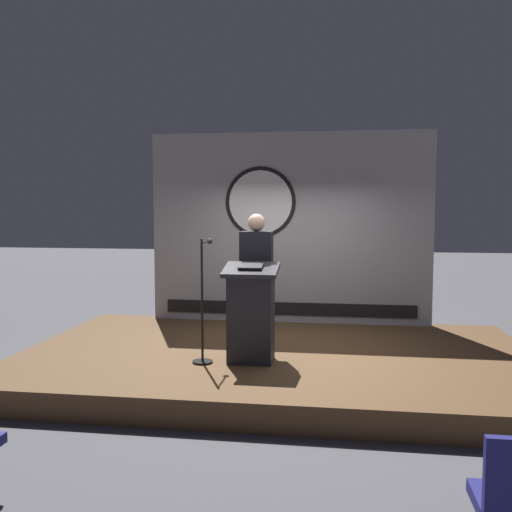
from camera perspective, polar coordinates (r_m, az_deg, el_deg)
name	(u,v)px	position (r m, az deg, el deg)	size (l,w,h in m)	color
ground_plane	(276,373)	(7.52, 1.96, -11.57)	(40.00, 40.00, 0.00)	#4C4C51
stage_platform	(276,362)	(7.48, 1.96, -10.47)	(6.40, 4.00, 0.30)	brown
banner_display	(289,228)	(9.05, 3.25, 2.75)	(4.40, 0.12, 2.99)	#9E9EA3
podium	(251,314)	(6.81, -0.50, -5.75)	(0.64, 0.50, 1.17)	#26262B
speaker_person	(256,282)	(7.23, 0.04, -2.55)	(0.40, 0.26, 1.75)	black
microphone_stand	(203,319)	(6.84, -5.25, -6.22)	(0.24, 0.56, 1.46)	black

